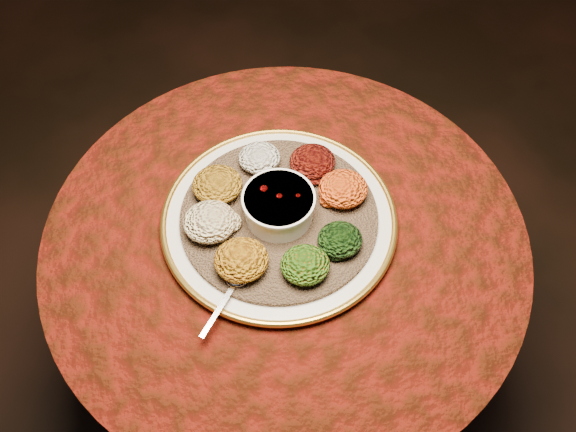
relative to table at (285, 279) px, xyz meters
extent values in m
plane|color=black|center=(0.00, 0.00, -0.55)|extent=(4.00, 4.00, 0.00)
cylinder|color=black|center=(0.00, 0.00, -0.53)|extent=(0.44, 0.44, 0.04)
cylinder|color=black|center=(0.00, 0.00, -0.21)|extent=(0.12, 0.12, 0.68)
cylinder|color=black|center=(0.00, 0.00, 0.15)|extent=(0.80, 0.80, 0.04)
cylinder|color=#470C06|center=(0.00, 0.00, 0.00)|extent=(0.93, 0.93, 0.34)
cylinder|color=#470C06|center=(0.00, 0.00, 0.17)|extent=(0.96, 0.96, 0.01)
cylinder|color=beige|center=(-0.01, 0.03, 0.19)|extent=(0.57, 0.57, 0.02)
torus|color=gold|center=(-0.01, 0.03, 0.20)|extent=(0.47, 0.47, 0.01)
cylinder|color=brown|center=(-0.01, 0.03, 0.20)|extent=(0.42, 0.42, 0.01)
cylinder|color=white|center=(-0.01, 0.03, 0.24)|extent=(0.13, 0.13, 0.06)
cylinder|color=white|center=(-0.01, 0.03, 0.26)|extent=(0.14, 0.14, 0.01)
cylinder|color=#680506|center=(-0.01, 0.03, 0.26)|extent=(0.11, 0.11, 0.01)
ellipsoid|color=silver|center=(-0.11, -0.10, 0.21)|extent=(0.04, 0.03, 0.01)
cube|color=silver|center=(-0.15, -0.16, 0.21)|extent=(0.08, 0.10, 0.00)
ellipsoid|color=beige|center=(-0.02, 0.16, 0.23)|extent=(0.09, 0.08, 0.04)
ellipsoid|color=black|center=(0.08, 0.13, 0.23)|extent=(0.09, 0.09, 0.05)
ellipsoid|color=#A66D0D|center=(0.13, 0.05, 0.23)|extent=(0.10, 0.09, 0.05)
ellipsoid|color=black|center=(0.09, -0.06, 0.23)|extent=(0.09, 0.08, 0.04)
ellipsoid|color=#AB490B|center=(0.02, -0.10, 0.23)|extent=(0.09, 0.09, 0.04)
ellipsoid|color=#BC7C10|center=(-0.09, -0.07, 0.23)|extent=(0.10, 0.10, 0.05)
ellipsoid|color=maroon|center=(-0.14, 0.02, 0.23)|extent=(0.10, 0.10, 0.05)
ellipsoid|color=#A56B13|center=(-0.12, 0.11, 0.23)|extent=(0.10, 0.10, 0.05)
camera|label=1|loc=(-0.12, -0.68, 1.24)|focal=40.00mm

